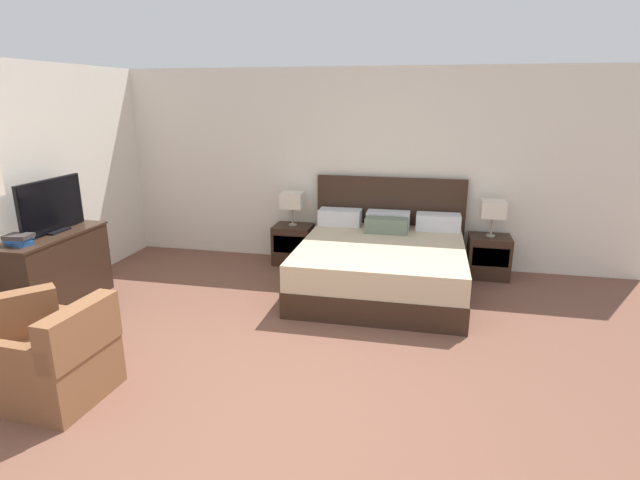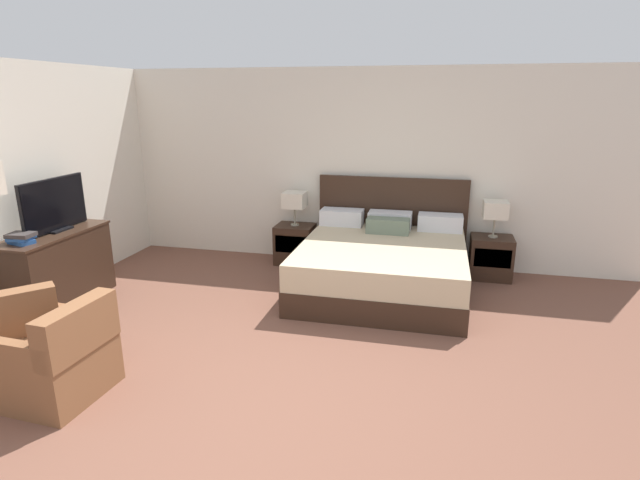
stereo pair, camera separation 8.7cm
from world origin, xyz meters
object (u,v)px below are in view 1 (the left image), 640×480
table_lamp_left (292,200)px  table_lamp_right (493,209)px  book_red_cover (19,243)px  dresser (54,270)px  book_blue_cover (19,240)px  nightstand_right (488,256)px  nightstand_left (293,244)px  armchair_companion (59,363)px  armchair_by_window (11,342)px  book_small_top (18,236)px  tv (52,207)px  bed (382,263)px

table_lamp_left → table_lamp_right: (2.51, 0.00, 0.00)m
book_red_cover → table_lamp_right: bearing=27.1°
dresser → book_blue_cover: size_ratio=6.31×
table_lamp_right → book_red_cover: table_lamp_right is taller
nightstand_right → nightstand_left: bearing=180.0°
armchair_companion → armchair_by_window: bearing=161.2°
book_red_cover → book_blue_cover: size_ratio=1.21×
table_lamp_left → armchair_companion: size_ratio=0.59×
table_lamp_right → nightstand_left: bearing=-180.0°
book_blue_cover → armchair_by_window: 1.19m
nightstand_right → book_red_cover: bearing=-152.9°
table_lamp_left → armchair_by_window: table_lamp_left is taller
book_small_top → nightstand_left: bearing=48.6°
book_small_top → dresser: bearing=92.3°
table_lamp_right → book_red_cover: 5.14m
nightstand_left → table_lamp_right: size_ratio=1.17×
armchair_by_window → armchair_companion: same height
armchair_by_window → book_red_cover: bearing=125.2°
table_lamp_right → book_small_top: bearing=-152.9°
armchair_companion → book_red_cover: bearing=138.8°
armchair_by_window → table_lamp_right: bearing=38.9°
nightstand_left → book_small_top: (-2.06, -2.34, 0.63)m
table_lamp_right → armchair_companion: 4.82m
tv → armchair_companion: bearing=-51.9°
armchair_by_window → armchair_companion: 0.65m
book_red_cover → armchair_companion: 1.71m
tv → armchair_by_window: 1.68m
dresser → book_blue_cover: (0.01, -0.40, 0.44)m
book_red_cover → armchair_companion: size_ratio=0.32×
dresser → armchair_companion: dresser is taller
bed → nightstand_left: size_ratio=3.80×
book_blue_cover → armchair_by_window: (0.60, -0.86, -0.57)m
tv → book_blue_cover: (0.01, -0.49, -0.22)m
bed → book_red_cover: bearing=-153.7°
tv → armchair_by_window: bearing=-65.7°
tv → book_blue_cover: tv is taller
book_red_cover → book_blue_cover: 0.03m
table_lamp_right → book_small_top: 5.13m
bed → nightstand_right: size_ratio=3.80×
book_red_cover → book_small_top: bearing=0.0°
table_lamp_right → dresser: size_ratio=0.36×
nightstand_left → dresser: bearing=-137.0°
book_red_cover → tv: bearing=90.7°
book_blue_cover → armchair_companion: book_blue_cover is taller
tv → book_red_cover: (0.01, -0.49, -0.25)m
nightstand_right → tv: size_ratio=0.59×
nightstand_left → table_lamp_left: table_lamp_left is taller
table_lamp_right → armchair_by_window: 5.13m
book_blue_cover → armchair_by_window: size_ratio=0.20×
nightstand_right → armchair_companion: 4.78m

